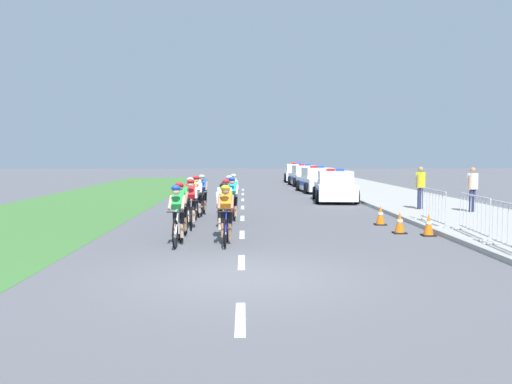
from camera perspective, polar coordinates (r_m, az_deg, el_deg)
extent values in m
plane|color=#56565B|center=(10.34, -1.54, -8.74)|extent=(160.00, 160.00, 0.00)
cube|color=#A3A099|center=(25.47, 16.93, -1.24)|extent=(4.99, 60.00, 0.12)
cube|color=#9E9E99|center=(24.82, 11.62, -1.27)|extent=(0.16, 60.00, 0.13)
cube|color=#3D7033|center=(25.33, -18.44, -1.43)|extent=(7.00, 60.00, 0.01)
cube|color=white|center=(7.80, -1.63, -12.95)|extent=(0.14, 1.60, 0.01)
cube|color=white|center=(11.69, -1.51, -7.26)|extent=(0.14, 1.60, 0.01)
cube|color=white|center=(15.63, -1.46, -4.42)|extent=(0.14, 1.60, 0.01)
cube|color=white|center=(19.60, -1.42, -2.73)|extent=(0.14, 1.60, 0.01)
cube|color=white|center=(23.57, -1.40, -1.61)|extent=(0.14, 1.60, 0.01)
cube|color=white|center=(27.56, -1.38, -0.81)|extent=(0.14, 1.60, 0.01)
cube|color=white|center=(31.55, -1.37, -0.22)|extent=(0.14, 1.60, 0.01)
cube|color=white|center=(35.54, -1.36, 0.24)|extent=(0.14, 1.60, 0.01)
torus|color=black|center=(13.37, -8.38, -4.32)|extent=(0.06, 0.72, 0.72)
cylinder|color=#99999E|center=(13.37, -8.38, -4.32)|extent=(0.06, 0.06, 0.06)
torus|color=black|center=(14.35, -7.78, -3.76)|extent=(0.06, 0.72, 0.72)
cylinder|color=#99999E|center=(14.35, -7.78, -3.76)|extent=(0.06, 0.06, 0.06)
cylinder|color=white|center=(13.74, -8.12, -1.84)|extent=(0.05, 0.55, 0.04)
cylinder|color=white|center=(13.61, -8.21, -3.27)|extent=(0.05, 0.48, 0.63)
cylinder|color=white|center=(13.97, -7.99, -3.00)|extent=(0.04, 0.04, 0.65)
cylinder|color=black|center=(13.40, -8.34, -2.07)|extent=(0.42, 0.04, 0.03)
cube|color=black|center=(13.94, -8.00, -1.59)|extent=(0.11, 0.22, 0.05)
cube|color=green|center=(13.79, -8.08, -0.81)|extent=(0.29, 0.55, 0.46)
cube|color=black|center=(13.92, -8.01, -1.43)|extent=(0.29, 0.21, 0.18)
cylinder|color=black|center=(13.90, -7.66, -2.86)|extent=(0.12, 0.23, 0.40)
cylinder|color=tan|center=(13.85, -7.69, -3.99)|extent=(0.09, 0.16, 0.36)
cylinder|color=black|center=(13.92, -8.39, -2.86)|extent=(0.11, 0.17, 0.40)
cylinder|color=tan|center=(13.88, -8.43, -3.98)|extent=(0.09, 0.12, 0.36)
cylinder|color=tan|center=(13.56, -7.54, -1.10)|extent=(0.09, 0.40, 0.35)
cylinder|color=tan|center=(13.61, -8.88, -1.10)|extent=(0.09, 0.40, 0.35)
sphere|color=tan|center=(13.48, -8.28, 0.10)|extent=(0.19, 0.19, 0.19)
ellipsoid|color=blue|center=(13.47, -8.29, 0.37)|extent=(0.24, 0.32, 0.24)
torus|color=black|center=(13.31, -3.22, -4.32)|extent=(0.06, 0.72, 0.72)
cylinder|color=#99999E|center=(13.31, -3.22, -4.32)|extent=(0.06, 0.06, 0.06)
torus|color=black|center=(14.30, -2.99, -3.75)|extent=(0.06, 0.72, 0.72)
cylinder|color=#99999E|center=(14.30, -2.99, -3.75)|extent=(0.06, 0.06, 0.06)
cylinder|color=#1E1E99|center=(13.69, -3.12, -1.83)|extent=(0.05, 0.55, 0.04)
cylinder|color=#1E1E99|center=(13.55, -3.16, -3.26)|extent=(0.05, 0.48, 0.63)
cylinder|color=#1E1E99|center=(13.92, -3.07, -2.99)|extent=(0.04, 0.04, 0.65)
cylinder|color=black|center=(13.34, -3.20, -2.06)|extent=(0.42, 0.04, 0.03)
cube|color=black|center=(13.89, -3.07, -1.58)|extent=(0.11, 0.22, 0.05)
cube|color=orange|center=(13.74, -3.11, -0.80)|extent=(0.29, 0.56, 0.45)
cube|color=black|center=(13.87, -3.08, -1.42)|extent=(0.28, 0.21, 0.18)
cylinder|color=black|center=(13.85, -2.71, -2.85)|extent=(0.12, 0.23, 0.40)
cylinder|color=#9E7051|center=(13.81, -2.72, -3.98)|extent=(0.09, 0.16, 0.36)
cylinder|color=black|center=(13.86, -3.45, -2.85)|extent=(0.11, 0.17, 0.40)
cylinder|color=#9E7051|center=(13.82, -3.47, -3.98)|extent=(0.09, 0.12, 0.36)
cylinder|color=#9E7051|center=(13.53, -2.48, -1.08)|extent=(0.09, 0.40, 0.35)
cylinder|color=#9E7051|center=(13.54, -3.83, -1.08)|extent=(0.09, 0.40, 0.35)
sphere|color=#9E7051|center=(13.43, -3.18, 0.12)|extent=(0.19, 0.19, 0.19)
ellipsoid|color=yellow|center=(13.41, -3.19, 0.39)|extent=(0.24, 0.32, 0.24)
torus|color=black|center=(14.72, -8.06, -3.57)|extent=(0.10, 0.73, 0.72)
cylinder|color=#99999E|center=(14.72, -8.06, -3.57)|extent=(0.06, 0.06, 0.06)
torus|color=black|center=(15.69, -7.34, -3.10)|extent=(0.10, 0.73, 0.72)
cylinder|color=#99999E|center=(15.69, -7.34, -3.10)|extent=(0.06, 0.06, 0.06)
cylinder|color=black|center=(15.10, -7.74, -1.32)|extent=(0.08, 0.55, 0.04)
cylinder|color=black|center=(14.96, -7.86, -2.62)|extent=(0.08, 0.48, 0.63)
cylinder|color=black|center=(15.32, -7.59, -2.39)|extent=(0.04, 0.04, 0.65)
cylinder|color=black|center=(14.76, -8.00, -1.52)|extent=(0.42, 0.06, 0.03)
cube|color=black|center=(15.29, -7.60, -1.10)|extent=(0.12, 0.23, 0.05)
cube|color=green|center=(15.15, -7.69, -0.39)|extent=(0.32, 0.56, 0.47)
cube|color=black|center=(15.28, -7.61, -0.96)|extent=(0.30, 0.22, 0.18)
cylinder|color=black|center=(15.25, -7.30, -2.26)|extent=(0.13, 0.23, 0.40)
cylinder|color=#9E7051|center=(15.20, -7.35, -3.29)|extent=(0.10, 0.16, 0.36)
cylinder|color=black|center=(15.28, -7.96, -2.26)|extent=(0.12, 0.18, 0.40)
cylinder|color=#9E7051|center=(15.23, -8.01, -3.28)|extent=(0.10, 0.13, 0.36)
cylinder|color=#9E7051|center=(14.92, -7.25, -0.65)|extent=(0.11, 0.41, 0.35)
cylinder|color=#9E7051|center=(14.98, -8.45, -0.64)|extent=(0.11, 0.41, 0.35)
sphere|color=#9E7051|center=(14.84, -7.92, 0.45)|extent=(0.19, 0.19, 0.19)
ellipsoid|color=red|center=(14.83, -7.93, 0.69)|extent=(0.25, 0.33, 0.24)
torus|color=black|center=(14.44, -3.27, -3.68)|extent=(0.12, 0.72, 0.72)
cylinder|color=#99999E|center=(14.44, -3.27, -3.68)|extent=(0.07, 0.07, 0.06)
torus|color=black|center=(15.43, -3.56, -3.19)|extent=(0.12, 0.72, 0.72)
cylinder|color=#99999E|center=(15.43, -3.56, -3.19)|extent=(0.07, 0.07, 0.06)
cylinder|color=white|center=(14.82, -3.41, -1.39)|extent=(0.10, 0.55, 0.04)
cylinder|color=white|center=(14.68, -3.35, -2.71)|extent=(0.09, 0.48, 0.63)
cylinder|color=white|center=(15.05, -3.46, -2.47)|extent=(0.04, 0.04, 0.65)
cylinder|color=black|center=(14.48, -3.31, -1.59)|extent=(0.42, 0.07, 0.03)
cube|color=black|center=(15.02, -3.47, -1.17)|extent=(0.12, 0.23, 0.05)
cube|color=white|center=(14.88, -3.43, -0.44)|extent=(0.34, 0.57, 0.47)
cube|color=black|center=(15.01, -3.47, -1.02)|extent=(0.30, 0.23, 0.18)
cylinder|color=black|center=(15.00, -3.10, -2.34)|extent=(0.13, 0.23, 0.40)
cylinder|color=beige|center=(14.95, -3.07, -3.38)|extent=(0.11, 0.16, 0.36)
cylinder|color=black|center=(14.98, -3.79, -2.35)|extent=(0.13, 0.18, 0.40)
cylinder|color=beige|center=(14.93, -3.76, -3.39)|extent=(0.10, 0.13, 0.36)
cylinder|color=beige|center=(14.68, -2.75, -0.69)|extent=(0.12, 0.41, 0.35)
cylinder|color=beige|center=(14.66, -4.00, -0.71)|extent=(0.12, 0.41, 0.35)
sphere|color=beige|center=(14.56, -3.35, 0.41)|extent=(0.19, 0.19, 0.19)
ellipsoid|color=black|center=(14.55, -3.35, 0.66)|extent=(0.26, 0.34, 0.24)
torus|color=black|center=(16.53, -6.74, -2.74)|extent=(0.13, 0.72, 0.72)
cylinder|color=#99999E|center=(16.53, -6.74, -2.74)|extent=(0.07, 0.07, 0.06)
torus|color=black|center=(17.52, -6.80, -2.36)|extent=(0.13, 0.72, 0.72)
cylinder|color=#99999E|center=(17.52, -6.80, -2.36)|extent=(0.07, 0.07, 0.06)
cylinder|color=silver|center=(16.92, -6.78, -0.75)|extent=(0.10, 0.55, 0.04)
cylinder|color=silver|center=(16.78, -6.76, -1.90)|extent=(0.09, 0.48, 0.63)
cylinder|color=silver|center=(17.15, -6.78, -1.71)|extent=(0.04, 0.04, 0.65)
cylinder|color=black|center=(16.58, -6.76, -0.92)|extent=(0.42, 0.08, 0.03)
cube|color=black|center=(17.12, -6.79, -0.57)|extent=(0.12, 0.23, 0.05)
cube|color=red|center=(16.98, -6.79, 0.07)|extent=(0.34, 0.58, 0.45)
cube|color=black|center=(17.11, -6.79, -0.44)|extent=(0.30, 0.23, 0.18)
cylinder|color=black|center=(17.09, -6.48, -1.60)|extent=(0.13, 0.23, 0.40)
cylinder|color=beige|center=(17.04, -6.47, -2.51)|extent=(0.11, 0.16, 0.36)
cylinder|color=black|center=(17.08, -7.08, -1.60)|extent=(0.13, 0.18, 0.40)
cylinder|color=beige|center=(17.03, -7.07, -2.51)|extent=(0.10, 0.13, 0.36)
cylinder|color=beige|center=(16.77, -6.23, -0.14)|extent=(0.12, 0.41, 0.35)
cylinder|color=beige|center=(16.77, -7.32, -0.15)|extent=(0.12, 0.41, 0.35)
sphere|color=beige|center=(16.67, -6.78, 0.83)|extent=(0.19, 0.19, 0.19)
ellipsoid|color=red|center=(16.65, -6.78, 1.05)|extent=(0.26, 0.34, 0.24)
torus|color=black|center=(16.38, -3.10, -2.78)|extent=(0.09, 0.73, 0.72)
cylinder|color=#99999E|center=(16.38, -3.10, -2.78)|extent=(0.06, 0.06, 0.06)
torus|color=black|center=(17.37, -3.23, -2.40)|extent=(0.09, 0.73, 0.72)
cylinder|color=#99999E|center=(17.37, -3.23, -2.40)|extent=(0.06, 0.06, 0.06)
cylinder|color=#B21919|center=(16.77, -3.16, -0.77)|extent=(0.07, 0.55, 0.04)
cylinder|color=#B21919|center=(16.63, -3.14, -1.94)|extent=(0.07, 0.48, 0.63)
cylinder|color=#B21919|center=(17.00, -3.19, -1.74)|extent=(0.04, 0.04, 0.65)
cylinder|color=black|center=(16.42, -3.12, -0.94)|extent=(0.42, 0.06, 0.03)
cube|color=black|center=(16.97, -3.19, -0.58)|extent=(0.12, 0.23, 0.05)
cube|color=blue|center=(16.83, -3.18, 0.06)|extent=(0.32, 0.57, 0.45)
cube|color=black|center=(16.95, -3.19, -0.45)|extent=(0.29, 0.22, 0.18)
cylinder|color=black|center=(16.94, -2.87, -1.62)|extent=(0.13, 0.23, 0.40)
cylinder|color=beige|center=(16.89, -2.86, -2.54)|extent=(0.10, 0.16, 0.36)
cylinder|color=black|center=(16.93, -3.48, -1.63)|extent=(0.12, 0.18, 0.40)
cylinder|color=beige|center=(16.88, -3.47, -2.55)|extent=(0.10, 0.13, 0.36)
cylinder|color=beige|center=(16.62, -2.60, -0.16)|extent=(0.10, 0.41, 0.35)
cylinder|color=beige|center=(16.61, -3.70, -0.16)|extent=(0.10, 0.41, 0.35)
sphere|color=beige|center=(16.52, -3.14, 0.82)|extent=(0.19, 0.19, 0.19)
ellipsoid|color=red|center=(16.50, -3.14, 1.05)|extent=(0.25, 0.33, 0.24)
torus|color=black|center=(17.88, -6.87, -2.24)|extent=(0.06, 0.72, 0.72)
cylinder|color=#99999E|center=(17.88, -6.87, -2.24)|extent=(0.06, 0.06, 0.06)
torus|color=black|center=(18.87, -6.51, -1.92)|extent=(0.06, 0.72, 0.72)
cylinder|color=#99999E|center=(18.87, -6.51, -1.92)|extent=(0.06, 0.06, 0.06)
cylinder|color=white|center=(18.27, -6.72, -0.41)|extent=(0.05, 0.55, 0.04)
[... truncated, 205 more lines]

